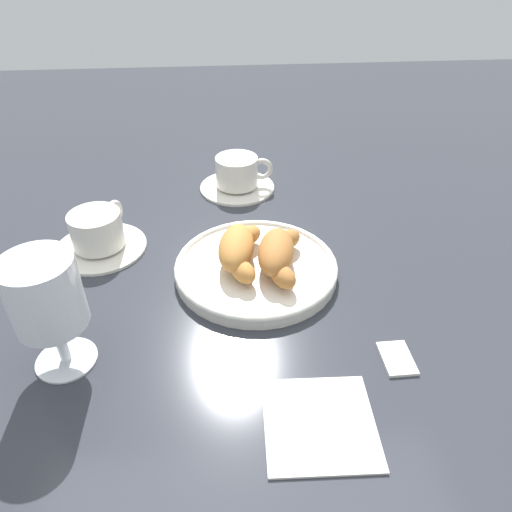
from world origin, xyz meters
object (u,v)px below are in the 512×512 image
at_px(croissant_large, 239,249).
at_px(sugar_packet, 397,357).
at_px(coffee_cup_near, 98,234).
at_px(coffee_cup_far, 238,175).
at_px(croissant_small, 278,253).
at_px(folded_napkin, 320,422).
at_px(pastry_plate, 256,267).
at_px(juice_glass_left, 46,299).

distance_m(croissant_large, sugar_packet, 0.25).
distance_m(coffee_cup_near, coffee_cup_far, 0.28).
relative_size(croissant_small, coffee_cup_near, 0.99).
distance_m(croissant_large, coffee_cup_near, 0.22).
height_order(coffee_cup_far, sugar_packet, coffee_cup_far).
height_order(coffee_cup_near, coffee_cup_far, same).
relative_size(coffee_cup_far, sugar_packet, 2.72).
relative_size(croissant_small, sugar_packet, 2.68).
xyz_separation_m(coffee_cup_far, folded_napkin, (0.50, 0.05, -0.02)).
bearing_deg(sugar_packet, pastry_plate, -140.34).
bearing_deg(coffee_cup_near, croissant_large, 70.15).
bearing_deg(sugar_packet, folded_napkin, -54.78).
bearing_deg(coffee_cup_near, coffee_cup_far, 128.81).
bearing_deg(pastry_plate, coffee_cup_far, -177.43).
relative_size(croissant_large, coffee_cup_near, 1.00).
distance_m(croissant_small, folded_napkin, 0.24).
distance_m(pastry_plate, croissant_large, 0.04).
xyz_separation_m(pastry_plate, juice_glass_left, (0.14, -0.23, 0.08)).
bearing_deg(folded_napkin, coffee_cup_far, -173.93).
distance_m(coffee_cup_far, folded_napkin, 0.51).
xyz_separation_m(coffee_cup_near, juice_glass_left, (0.22, 0.00, 0.07)).
relative_size(pastry_plate, juice_glass_left, 1.62).
bearing_deg(sugar_packet, croissant_small, -145.34).
xyz_separation_m(croissant_small, juice_glass_left, (0.13, -0.26, 0.05)).
relative_size(croissant_large, coffee_cup_far, 1.00).
bearing_deg(pastry_plate, croissant_small, 75.12).
bearing_deg(croissant_large, juice_glass_left, -54.10).
height_order(croissant_small, sugar_packet, croissant_small).
bearing_deg(folded_napkin, juice_glass_left, -111.46).
bearing_deg(coffee_cup_far, sugar_packet, 20.22).
relative_size(juice_glass_left, sugar_packet, 2.80).
distance_m(pastry_plate, folded_napkin, 0.25).
relative_size(pastry_plate, croissant_large, 1.67).
height_order(pastry_plate, coffee_cup_near, coffee_cup_near).
distance_m(croissant_small, juice_glass_left, 0.29).
relative_size(croissant_small, coffee_cup_far, 0.99).
bearing_deg(croissant_large, folded_napkin, 14.43).
bearing_deg(juice_glass_left, croissant_small, 117.38).
relative_size(pastry_plate, coffee_cup_near, 1.67).
xyz_separation_m(pastry_plate, sugar_packet, (0.17, 0.15, -0.01)).
bearing_deg(croissant_large, croissant_small, 74.59).
relative_size(croissant_large, juice_glass_left, 0.97).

